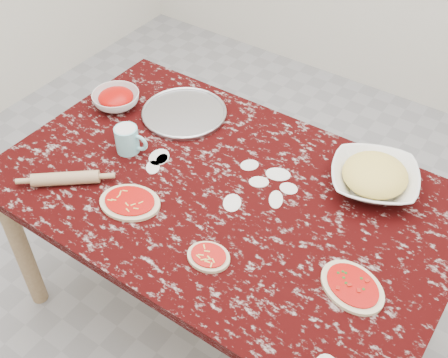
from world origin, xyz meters
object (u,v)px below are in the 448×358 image
pizza_tray (184,113)px  flour_mug (128,139)px  sauce_bowl (116,100)px  cheese_bowl (374,179)px  rolling_pin (66,178)px  worktable (224,206)px

pizza_tray → flour_mug: (-0.04, -0.29, 0.05)m
sauce_bowl → cheese_bowl: (1.07, 0.15, 0.01)m
sauce_bowl → rolling_pin: 0.48m
worktable → rolling_pin: rolling_pin is taller
worktable → cheese_bowl: cheese_bowl is taller
worktable → flour_mug: bearing=-175.9°
sauce_bowl → flour_mug: flour_mug is taller
sauce_bowl → rolling_pin: size_ratio=0.82×
cheese_bowl → rolling_pin: cheese_bowl is taller
sauce_bowl → flour_mug: size_ratio=1.48×
pizza_tray → rolling_pin: bearing=-99.9°
cheese_bowl → flour_mug: 0.90m
pizza_tray → sauce_bowl: sauce_bowl is taller
pizza_tray → sauce_bowl: (-0.27, -0.11, 0.02)m
flour_mug → rolling_pin: size_ratio=0.56×
worktable → pizza_tray: 0.47m
flour_mug → sauce_bowl: bearing=141.6°
pizza_tray → cheese_bowl: (0.80, 0.04, 0.03)m
rolling_pin → pizza_tray: bearing=80.1°
flour_mug → rolling_pin: (-0.06, -0.26, -0.03)m
pizza_tray → flour_mug: bearing=-96.8°
sauce_bowl → rolling_pin: sauce_bowl is taller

